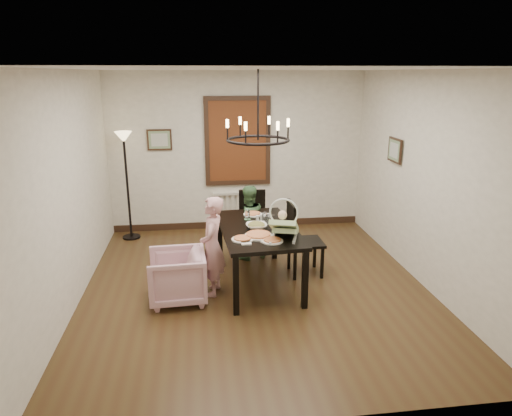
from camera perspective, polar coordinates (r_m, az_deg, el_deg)
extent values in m
cube|color=#443017|center=(6.22, -0.06, -9.77)|extent=(4.50, 5.00, 0.01)
cube|color=white|center=(5.57, -0.07, 17.00)|extent=(4.50, 5.00, 0.01)
cube|color=silver|center=(8.17, -2.32, 6.98)|extent=(4.50, 0.01, 2.80)
cube|color=silver|center=(5.89, -22.32, 1.99)|extent=(0.01, 5.00, 2.80)
cube|color=silver|center=(6.41, 20.33, 3.30)|extent=(0.01, 5.00, 2.80)
cube|color=black|center=(6.03, 0.24, -2.64)|extent=(1.07, 1.76, 0.05)
cube|color=black|center=(5.40, -2.53, -9.66)|extent=(0.07, 0.07, 0.75)
cube|color=black|center=(6.84, -4.53, -3.87)|extent=(0.07, 0.07, 0.75)
cube|color=black|center=(5.57, 6.15, -8.88)|extent=(0.07, 0.07, 0.75)
cube|color=black|center=(6.98, 2.34, -3.42)|extent=(0.07, 0.07, 0.75)
imported|color=#D5A3AA|center=(5.82, -9.84, -8.42)|extent=(0.74, 0.72, 0.64)
imported|color=#CF9293|center=(5.86, -5.45, -5.79)|extent=(0.33, 0.44, 1.07)
imported|color=#477143|center=(6.95, -1.02, -2.60)|extent=(0.55, 0.48, 0.96)
imported|color=white|center=(5.96, 0.04, -2.22)|extent=(0.33, 0.33, 0.08)
cylinder|color=tan|center=(5.68, 0.29, -3.40)|extent=(0.35, 0.35, 0.04)
cylinder|color=silver|center=(6.11, 1.58, -1.48)|extent=(0.07, 0.07, 0.13)
cube|color=#5C3012|center=(8.10, -2.31, 8.33)|extent=(1.00, 0.03, 1.40)
cube|color=black|center=(8.10, -11.98, 8.34)|extent=(0.42, 0.03, 0.36)
cube|color=black|center=(7.14, 16.97, 6.93)|extent=(0.03, 0.42, 0.36)
torus|color=black|center=(5.75, 0.25, 8.49)|extent=(0.80, 0.80, 0.04)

